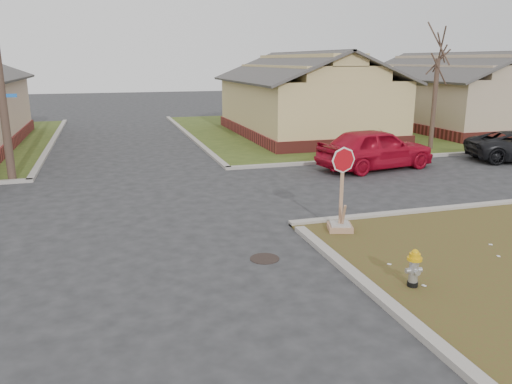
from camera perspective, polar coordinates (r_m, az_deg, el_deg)
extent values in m
plane|color=#252527|center=(10.95, -10.96, -7.82)|extent=(120.00, 120.00, 0.00)
cube|color=#37481A|center=(36.47, 22.41, 7.20)|extent=(37.00, 19.00, 0.05)
cylinder|color=black|center=(10.90, 0.99, -7.61)|extent=(0.64, 0.64, 0.01)
cube|color=maroon|center=(28.99, 5.46, 7.09)|extent=(7.20, 11.20, 0.60)
cube|color=#D9C07F|center=(28.82, 5.54, 10.25)|extent=(7.00, 11.00, 2.60)
cube|color=maroon|center=(34.03, 21.39, 7.29)|extent=(7.20, 11.20, 0.60)
cube|color=#CBB493|center=(33.89, 21.64, 9.97)|extent=(7.00, 11.00, 2.60)
cylinder|color=#402F25|center=(25.25, 19.68, 9.40)|extent=(0.22, 0.22, 4.20)
cylinder|color=black|center=(9.98, 17.45, -9.98)|extent=(0.20, 0.20, 0.09)
cylinder|color=#A8A9AD|center=(9.88, 17.56, -8.62)|extent=(0.17, 0.17, 0.42)
sphere|color=#A8A9AD|center=(9.80, 17.66, -7.49)|extent=(0.17, 0.17, 0.17)
cylinder|color=#DEA40B|center=(9.78, 17.67, -7.29)|extent=(0.28, 0.28, 0.06)
cylinder|color=#DEA40B|center=(9.76, 17.70, -6.94)|extent=(0.20, 0.20, 0.09)
sphere|color=#DEA40B|center=(9.74, 17.73, -6.64)|extent=(0.14, 0.14, 0.14)
cube|color=#A37658|center=(12.67, 9.57, -4.01)|extent=(0.58, 0.58, 0.14)
cube|color=#A69E98|center=(12.64, 9.58, -3.62)|extent=(0.47, 0.47, 0.04)
cube|color=#A37658|center=(12.39, 9.76, 0.44)|extent=(0.08, 0.04, 1.98)
cylinder|color=#AC0B15|center=(12.20, 9.99, 3.61)|extent=(0.53, 0.23, 0.57)
cylinder|color=white|center=(12.21, 9.96, 3.62)|extent=(0.60, 0.26, 0.64)
imported|color=#B20C24|center=(20.21, 13.50, 4.87)|extent=(5.03, 2.67, 1.63)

